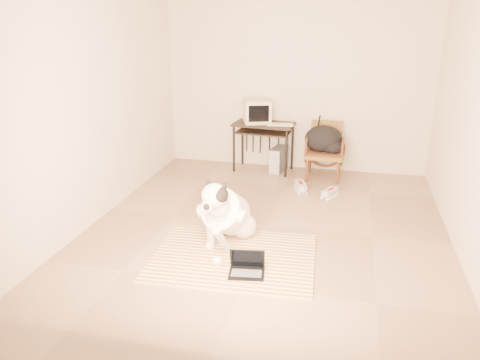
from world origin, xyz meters
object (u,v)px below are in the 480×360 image
(rattan_chair, at_px, (325,150))
(laptop, at_px, (247,267))
(computer_desk, at_px, (263,130))
(crt_monitor, at_px, (257,111))
(pc_tower, at_px, (279,159))
(backpack, at_px, (325,141))
(dog, at_px, (226,214))

(rattan_chair, bearing_deg, laptop, -99.61)
(computer_desk, distance_m, crt_monitor, 0.30)
(pc_tower, xyz_separation_m, backpack, (0.69, -0.09, 0.37))
(laptop, height_order, crt_monitor, crt_monitor)
(laptop, relative_size, rattan_chair, 0.44)
(laptop, relative_size, crt_monitor, 0.74)
(crt_monitor, bearing_deg, pc_tower, -5.40)
(computer_desk, xyz_separation_m, rattan_chair, (0.94, -0.07, -0.23))
(computer_desk, bearing_deg, backpack, -4.99)
(laptop, relative_size, pc_tower, 0.83)
(crt_monitor, bearing_deg, dog, -85.82)
(pc_tower, bearing_deg, laptop, -86.51)
(computer_desk, height_order, pc_tower, computer_desk)
(crt_monitor, bearing_deg, computer_desk, -20.98)
(computer_desk, relative_size, pc_tower, 2.16)
(laptop, xyz_separation_m, backpack, (0.51, 2.99, 0.48))
(pc_tower, height_order, backpack, backpack)
(computer_desk, bearing_deg, pc_tower, 2.23)
(computer_desk, height_order, backpack, backpack)
(laptop, bearing_deg, pc_tower, 93.49)
(dog, distance_m, computer_desk, 2.51)
(dog, distance_m, laptop, 0.73)
(rattan_chair, bearing_deg, backpack, -102.72)
(dog, xyz_separation_m, computer_desk, (-0.07, 2.49, 0.31))
(dog, relative_size, rattan_chair, 1.43)
(dog, relative_size, crt_monitor, 2.38)
(dog, bearing_deg, computer_desk, 91.68)
(rattan_chair, height_order, backpack, rattan_chair)
(rattan_chair, bearing_deg, crt_monitor, 173.71)
(computer_desk, distance_m, pc_tower, 0.51)
(crt_monitor, relative_size, backpack, 0.84)
(dog, height_order, computer_desk, dog)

